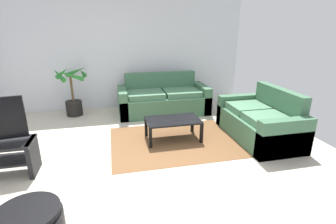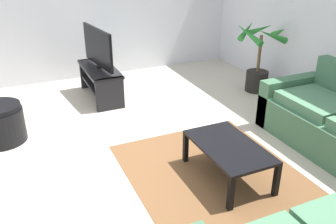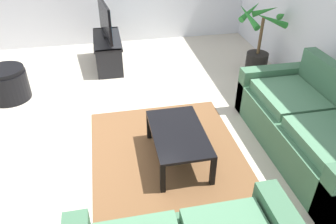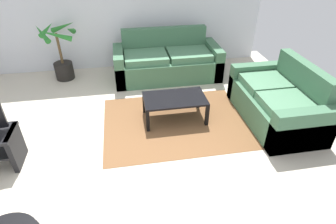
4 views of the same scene
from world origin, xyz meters
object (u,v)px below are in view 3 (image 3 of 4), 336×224
tv_stand (108,48)px  tv (105,19)px  couch_main (312,128)px  potted_palm (259,45)px  coffee_table (178,135)px  ottoman (8,84)px

tv_stand → tv: (-0.00, 0.00, 0.49)m
couch_main → tv: (-2.79, -2.13, 0.50)m
tv_stand → potted_palm: potted_palm is taller
tv → potted_palm: 2.53m
coffee_table → potted_palm: potted_palm is taller
couch_main → potted_palm: bearing=172.7°
potted_palm → tv_stand: bearing=-107.9°
coffee_table → ottoman: size_ratio=1.66×
ottoman → tv: bearing=120.6°
tv_stand → potted_palm: size_ratio=0.99×
couch_main → coffee_table: bearing=-95.2°
couch_main → tv: 3.54m
ottoman → tv_stand: bearing=120.6°
tv → coffee_table: bearing=13.2°
couch_main → tv_stand: size_ratio=1.86×
potted_palm → ottoman: potted_palm is taller
couch_main → coffee_table: 1.51m
couch_main → coffee_table: couch_main is taller
ottoman → potted_palm: bearing=91.5°
tv_stand → ottoman: bearing=-59.4°
potted_palm → ottoman: 3.86m
potted_palm → couch_main: bearing=-7.3°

